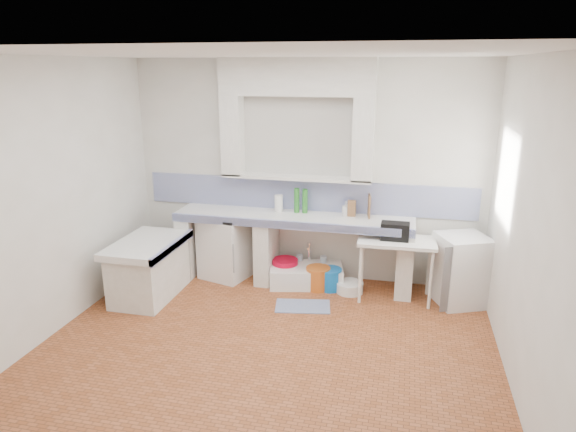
% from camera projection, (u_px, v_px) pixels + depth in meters
% --- Properties ---
extents(floor, '(4.50, 4.50, 0.00)m').
position_uv_depth(floor, '(265.00, 351.00, 5.04)').
color(floor, '#99512C').
rests_on(floor, ground).
extents(ceiling, '(4.50, 4.50, 0.00)m').
position_uv_depth(ceiling, '(261.00, 53.00, 4.25)').
color(ceiling, white).
rests_on(ceiling, ground).
extents(wall_back, '(4.50, 0.00, 4.50)m').
position_uv_depth(wall_back, '(306.00, 172.00, 6.51)').
color(wall_back, white).
rests_on(wall_back, ground).
extents(wall_front, '(4.50, 0.00, 4.50)m').
position_uv_depth(wall_front, '(163.00, 315.00, 2.78)').
color(wall_front, white).
rests_on(wall_front, ground).
extents(wall_left, '(0.00, 4.50, 4.50)m').
position_uv_depth(wall_left, '(48.00, 200.00, 5.14)').
color(wall_left, white).
rests_on(wall_left, ground).
extents(wall_right, '(0.00, 4.50, 4.50)m').
position_uv_depth(wall_right, '(529.00, 232.00, 4.15)').
color(wall_right, white).
rests_on(wall_right, ground).
extents(alcove_mass, '(1.90, 0.25, 0.45)m').
position_uv_depth(alcove_mass, '(297.00, 77.00, 6.09)').
color(alcove_mass, white).
rests_on(alcove_mass, ground).
extents(window_frame, '(0.35, 0.86, 1.06)m').
position_uv_depth(window_frame, '(525.00, 179.00, 5.18)').
color(window_frame, '#392012').
rests_on(window_frame, ground).
extents(lace_valance, '(0.01, 0.84, 0.24)m').
position_uv_depth(lace_valance, '(514.00, 141.00, 5.10)').
color(lace_valance, white).
rests_on(lace_valance, ground).
extents(counter_slab, '(3.00, 0.60, 0.08)m').
position_uv_depth(counter_slab, '(293.00, 219.00, 6.41)').
color(counter_slab, white).
rests_on(counter_slab, ground).
extents(counter_lip, '(3.00, 0.04, 0.10)m').
position_uv_depth(counter_lip, '(288.00, 225.00, 6.14)').
color(counter_lip, navy).
rests_on(counter_lip, ground).
extents(counter_pier_left, '(0.20, 0.55, 0.82)m').
position_uv_depth(counter_pier_left, '(191.00, 244.00, 6.84)').
color(counter_pier_left, white).
rests_on(counter_pier_left, ground).
extents(counter_pier_mid, '(0.20, 0.55, 0.82)m').
position_uv_depth(counter_pier_mid, '(267.00, 250.00, 6.61)').
color(counter_pier_mid, white).
rests_on(counter_pier_mid, ground).
extents(counter_pier_right, '(0.20, 0.55, 0.82)m').
position_uv_depth(counter_pier_right, '(405.00, 261.00, 6.23)').
color(counter_pier_right, white).
rests_on(counter_pier_right, ground).
extents(peninsula_top, '(0.70, 1.10, 0.08)m').
position_uv_depth(peninsula_top, '(147.00, 245.00, 6.06)').
color(peninsula_top, white).
rests_on(peninsula_top, ground).
extents(peninsula_base, '(0.60, 1.00, 0.62)m').
position_uv_depth(peninsula_base, '(149.00, 272.00, 6.16)').
color(peninsula_base, white).
rests_on(peninsula_base, ground).
extents(peninsula_lip, '(0.04, 1.10, 0.10)m').
position_uv_depth(peninsula_lip, '(173.00, 247.00, 5.99)').
color(peninsula_lip, navy).
rests_on(peninsula_lip, ground).
extents(backsplash, '(4.27, 0.03, 0.40)m').
position_uv_depth(backsplash, '(305.00, 195.00, 6.58)').
color(backsplash, navy).
rests_on(backsplash, ground).
extents(stove, '(0.70, 0.69, 0.81)m').
position_uv_depth(stove, '(226.00, 247.00, 6.73)').
color(stove, white).
rests_on(stove, ground).
extents(sink, '(1.00, 0.68, 0.22)m').
position_uv_depth(sink, '(306.00, 276.00, 6.54)').
color(sink, white).
rests_on(sink, ground).
extents(side_table, '(0.91, 0.53, 0.04)m').
position_uv_depth(side_table, '(395.00, 269.00, 6.07)').
color(side_table, white).
rests_on(side_table, ground).
extents(fridge, '(0.70, 0.70, 0.83)m').
position_uv_depth(fridge, '(461.00, 270.00, 5.96)').
color(fridge, white).
rests_on(fridge, ground).
extents(bucket_red, '(0.42, 0.42, 0.31)m').
position_uv_depth(bucket_red, '(285.00, 271.00, 6.60)').
color(bucket_red, red).
rests_on(bucket_red, ground).
extents(bucket_orange, '(0.40, 0.40, 0.28)m').
position_uv_depth(bucket_orange, '(318.00, 278.00, 6.41)').
color(bucket_orange, '#CC601D').
rests_on(bucket_orange, ground).
extents(bucket_blue, '(0.29, 0.29, 0.27)m').
position_uv_depth(bucket_blue, '(330.00, 279.00, 6.40)').
color(bucket_blue, blue).
rests_on(bucket_blue, ground).
extents(basin_white, '(0.34, 0.34, 0.13)m').
position_uv_depth(basin_white, '(350.00, 287.00, 6.32)').
color(basin_white, white).
rests_on(basin_white, ground).
extents(water_bottle_a, '(0.11, 0.11, 0.32)m').
position_uv_depth(water_bottle_a, '(300.00, 266.00, 6.73)').
color(water_bottle_a, silver).
rests_on(water_bottle_a, ground).
extents(water_bottle_b, '(0.11, 0.11, 0.33)m').
position_uv_depth(water_bottle_b, '(323.00, 268.00, 6.66)').
color(water_bottle_b, silver).
rests_on(water_bottle_b, ground).
extents(black_bag, '(0.33, 0.19, 0.20)m').
position_uv_depth(black_bag, '(395.00, 231.00, 5.94)').
color(black_bag, black).
rests_on(black_bag, side_table).
extents(green_bottle_a, '(0.08, 0.08, 0.31)m').
position_uv_depth(green_bottle_a, '(297.00, 200.00, 6.49)').
color(green_bottle_a, '#297C27').
rests_on(green_bottle_a, counter_slab).
extents(green_bottle_b, '(0.07, 0.07, 0.31)m').
position_uv_depth(green_bottle_b, '(305.00, 201.00, 6.46)').
color(green_bottle_b, '#297C27').
rests_on(green_bottle_b, counter_slab).
extents(knife_block, '(0.10, 0.08, 0.20)m').
position_uv_depth(knife_block, '(352.00, 208.00, 6.35)').
color(knife_block, brown).
rests_on(knife_block, counter_slab).
extents(cutting_board, '(0.05, 0.21, 0.28)m').
position_uv_depth(cutting_board, '(369.00, 206.00, 6.29)').
color(cutting_board, brown).
rests_on(cutting_board, counter_slab).
extents(paper_towel, '(0.14, 0.14, 0.21)m').
position_uv_depth(paper_towel, '(279.00, 203.00, 6.55)').
color(paper_towel, white).
rests_on(paper_towel, counter_slab).
extents(soap_bottle, '(0.11, 0.11, 0.18)m').
position_uv_depth(soap_bottle, '(346.00, 209.00, 6.37)').
color(soap_bottle, white).
rests_on(soap_bottle, counter_slab).
extents(rug, '(0.68, 0.47, 0.01)m').
position_uv_depth(rug, '(303.00, 306.00, 5.96)').
color(rug, '#374988').
rests_on(rug, ground).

